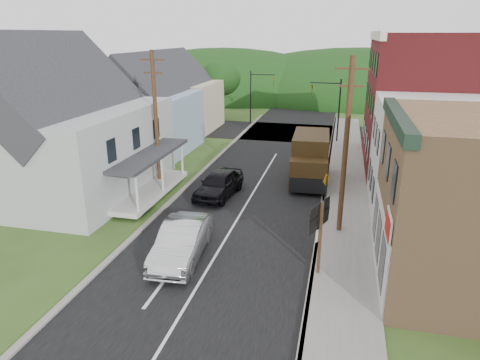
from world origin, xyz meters
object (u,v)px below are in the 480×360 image
Objects in this scene: route_sign_cluster at (320,227)px; warning_sign at (326,191)px; silver_sedan at (182,241)px; delivery_van at (310,159)px; dark_sedan at (219,184)px.

warning_sign is (0.02, 5.37, -0.33)m from route_sign_cluster.
route_sign_cluster is (6.19, -0.05, 1.43)m from silver_sedan.
route_sign_cluster is at bearing -4.97° from silver_sedan.
warning_sign is at bearing -81.13° from delivery_van.
silver_sedan is 13.21m from delivery_van.
warning_sign is at bearing 36.08° from silver_sedan.
delivery_van reaches higher than warning_sign.
dark_sedan is 0.81× the size of delivery_van.
route_sign_cluster is at bearing -43.68° from dark_sedan.
route_sign_cluster reaches higher than delivery_van.
delivery_van is 1.85× the size of route_sign_cluster.
delivery_van reaches higher than dark_sedan.
route_sign_cluster is at bearing -68.30° from warning_sign.
warning_sign is (6.79, -2.79, 1.12)m from dark_sedan.
silver_sedan is at bearing -79.27° from dark_sedan.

